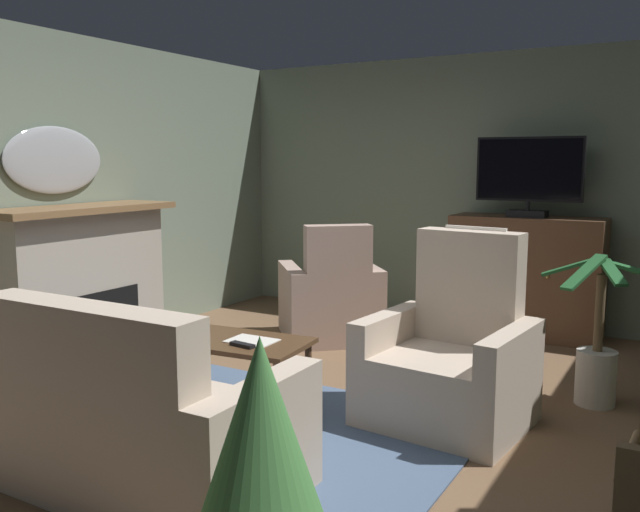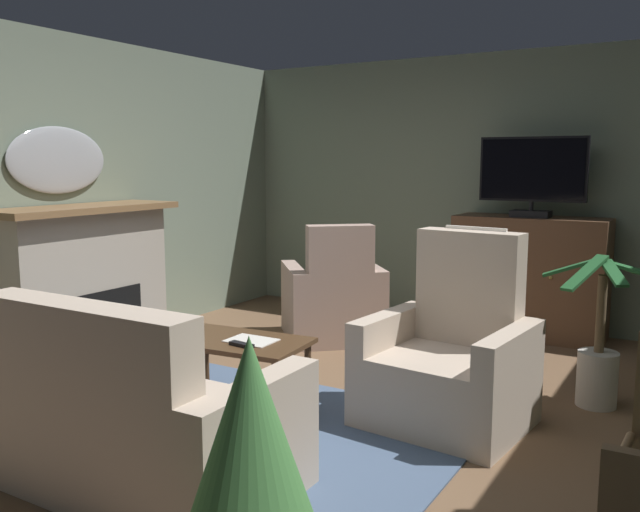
# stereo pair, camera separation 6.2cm
# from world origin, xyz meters

# --- Properties ---
(ground_plane) EXTENTS (5.69, 6.68, 0.04)m
(ground_plane) POSITION_xyz_m (0.00, 0.00, -0.02)
(ground_plane) COLOR brown
(wall_back) EXTENTS (5.69, 0.10, 2.60)m
(wall_back) POSITION_xyz_m (0.00, 3.09, 1.30)
(wall_back) COLOR gray
(wall_back) RESTS_ON ground_plane
(wall_left) EXTENTS (0.10, 6.68, 2.60)m
(wall_left) POSITION_xyz_m (-2.60, 0.00, 1.30)
(wall_left) COLOR gray
(wall_left) RESTS_ON ground_plane
(rug_central) EXTENTS (2.58, 1.80, 0.01)m
(rug_central) POSITION_xyz_m (-0.35, -0.33, 0.01)
(rug_central) COLOR slate
(rug_central) RESTS_ON ground_plane
(fireplace) EXTENTS (0.90, 1.60, 1.24)m
(fireplace) POSITION_xyz_m (-2.27, 0.17, 0.59)
(fireplace) COLOR #4C4C51
(fireplace) RESTS_ON ground_plane
(wall_mirror_oval) EXTENTS (0.06, 0.92, 0.53)m
(wall_mirror_oval) POSITION_xyz_m (-2.52, 0.17, 1.59)
(wall_mirror_oval) COLOR #B2B7BF
(tv_cabinet) EXTENTS (1.33, 0.53, 1.09)m
(tv_cabinet) POSITION_xyz_m (0.58, 2.74, 0.52)
(tv_cabinet) COLOR #402A1C
(tv_cabinet) RESTS_ON ground_plane
(television) EXTENTS (0.93, 0.20, 0.71)m
(television) POSITION_xyz_m (0.58, 2.69, 1.47)
(television) COLOR black
(television) RESTS_ON tv_cabinet
(coffee_table) EXTENTS (0.93, 0.60, 0.47)m
(coffee_table) POSITION_xyz_m (-0.56, -0.09, 0.41)
(coffee_table) COLOR #4C331E
(coffee_table) RESTS_ON ground_plane
(tv_remote) EXTENTS (0.17, 0.07, 0.02)m
(tv_remote) POSITION_xyz_m (-0.44, -0.20, 0.48)
(tv_remote) COLOR black
(tv_remote) RESTS_ON coffee_table
(folded_newspaper) EXTENTS (0.30, 0.23, 0.01)m
(folded_newspaper) POSITION_xyz_m (-0.46, -0.08, 0.47)
(folded_newspaper) COLOR silver
(folded_newspaper) RESTS_ON coffee_table
(sofa_floral) EXTENTS (1.54, 0.86, 0.97)m
(sofa_floral) POSITION_xyz_m (-0.38, -1.16, 0.33)
(sofa_floral) COLOR #C6B29E
(sofa_floral) RESTS_ON ground_plane
(armchair_beside_cabinet) EXTENTS (1.17, 1.17, 1.05)m
(armchair_beside_cabinet) POSITION_xyz_m (-0.89, 1.73, 0.34)
(armchair_beside_cabinet) COLOR #BC9E8E
(armchair_beside_cabinet) RESTS_ON ground_plane
(armchair_in_far_corner) EXTENTS (1.00, 0.89, 1.18)m
(armchair_in_far_corner) POSITION_xyz_m (0.66, 0.43, 0.36)
(armchair_in_far_corner) COLOR #C6B29E
(armchair_in_far_corner) RESTS_ON ground_plane
(potted_plant_tall_palm_by_window) EXTENTS (0.85, 0.75, 1.00)m
(potted_plant_tall_palm_by_window) POSITION_xyz_m (1.40, 1.17, 0.30)
(potted_plant_tall_palm_by_window) COLOR beige
(potted_plant_tall_palm_by_window) RESTS_ON ground_plane
(potted_plant_leafy_by_curtain) EXTENTS (0.52, 0.52, 1.06)m
(potted_plant_leafy_by_curtain) POSITION_xyz_m (0.78, -1.75, 0.59)
(potted_plant_leafy_by_curtain) COLOR beige
(potted_plant_leafy_by_curtain) RESTS_ON ground_plane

